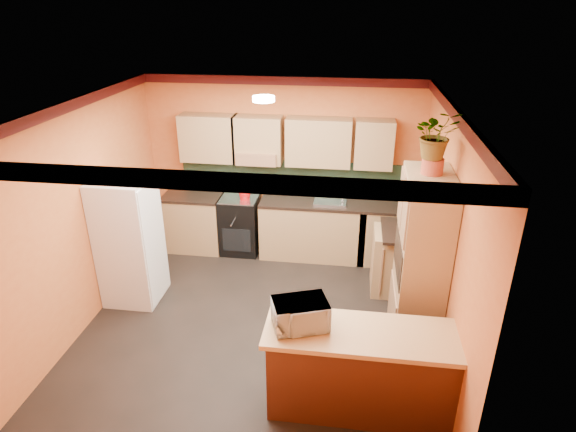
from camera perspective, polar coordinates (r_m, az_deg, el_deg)
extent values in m
plane|color=black|center=(6.23, -3.42, -12.23)|extent=(4.20, 4.20, 0.00)
cube|color=white|center=(5.10, -4.19, 12.87)|extent=(4.20, 4.20, 0.04)
cube|color=#D27338|center=(7.45, -0.58, 5.93)|extent=(4.20, 0.04, 2.70)
cube|color=#D27338|center=(3.81, -10.18, -14.52)|extent=(4.20, 0.04, 2.70)
cube|color=#D27338|center=(6.28, -22.90, 0.25)|extent=(0.04, 4.20, 2.70)
cube|color=#D27338|center=(5.54, 18.08, -2.19)|extent=(0.04, 4.20, 2.70)
cube|color=#1C3425|center=(7.47, 1.32, 4.62)|extent=(3.70, 0.02, 0.53)
cube|color=#1C3425|center=(6.86, 16.06, 1.79)|extent=(0.02, 1.40, 0.53)
cube|color=#A48A56|center=(7.15, 0.01, 8.89)|extent=(3.10, 0.34, 0.70)
cylinder|color=white|center=(5.69, -2.91, 13.70)|extent=(0.26, 0.26, 0.06)
cube|color=#A48A56|center=(7.53, -1.01, -1.37)|extent=(3.65, 0.60, 0.88)
cube|color=black|center=(7.34, -1.03, 1.86)|extent=(3.65, 0.62, 0.04)
cube|color=black|center=(7.63, -5.65, -0.98)|extent=(0.58, 0.58, 0.91)
cube|color=silver|center=(7.25, 5.03, 1.79)|extent=(0.48, 0.40, 0.03)
cube|color=#A48A56|center=(6.76, 13.34, -5.30)|extent=(0.60, 0.80, 0.88)
cube|color=black|center=(6.55, 13.73, -1.80)|extent=(0.62, 0.80, 0.04)
cube|color=white|center=(6.56, -18.29, -2.83)|extent=(0.68, 0.66, 1.70)
cube|color=#A48A56|center=(5.47, 15.39, -5.73)|extent=(0.48, 0.90, 2.10)
cylinder|color=#AF422A|center=(5.06, 16.74, 5.70)|extent=(0.22, 0.22, 0.16)
imported|color=#A48A56|center=(4.97, 17.19, 9.24)|extent=(0.49, 0.44, 0.49)
cube|color=#522313|center=(4.90, 8.97, -17.97)|extent=(1.80, 0.55, 0.88)
cube|color=tan|center=(4.60, 9.36, -13.68)|extent=(1.90, 0.65, 0.05)
imported|color=white|center=(4.51, 1.44, -11.56)|extent=(0.58, 0.49, 0.28)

